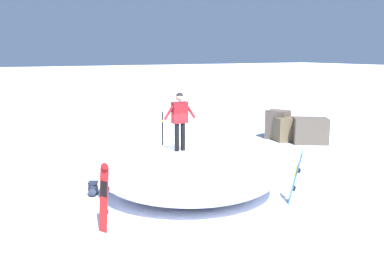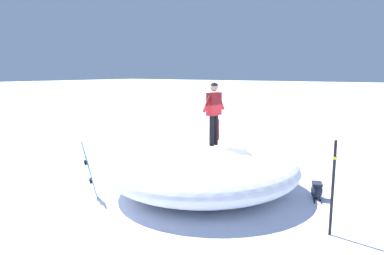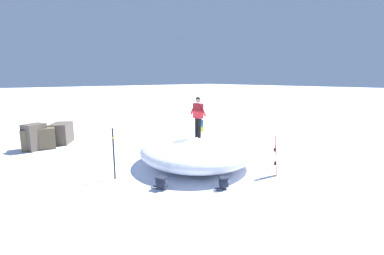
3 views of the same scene
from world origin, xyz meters
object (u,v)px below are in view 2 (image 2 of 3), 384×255
object	(u,v)px
snowboard_primary_upright	(89,168)
snowboard_secondary_upright	(216,139)
snowboarder_standing	(214,107)
backpack_near	(277,168)
backpack_far	(317,190)
trail_marker_pole	(333,186)

from	to	relation	value
snowboard_primary_upright	snowboard_secondary_upright	distance (m)	5.42
snowboarder_standing	backpack_near	xyz separation A→B (m)	(2.46, -1.00, -2.19)
snowboard_primary_upright	backpack_far	size ratio (longest dim) A/B	2.32
backpack_near	snowboarder_standing	bearing A→B (deg)	158.00
backpack_far	trail_marker_pole	xyz separation A→B (m)	(-2.03, -0.81, 0.83)
backpack_near	backpack_far	size ratio (longest dim) A/B	0.78
snowboarder_standing	trail_marker_pole	distance (m)	3.89
snowboard_primary_upright	backpack_near	world-z (taller)	snowboard_primary_upright
snowboard_secondary_upright	backpack_near	size ratio (longest dim) A/B	3.15
backpack_far	trail_marker_pole	world-z (taller)	trail_marker_pole
backpack_far	trail_marker_pole	distance (m)	2.34
trail_marker_pole	snowboard_primary_upright	bearing A→B (deg)	103.32
backpack_near	snowboard_primary_upright	bearing A→B (deg)	144.71
snowboarder_standing	backpack_far	distance (m)	3.60
snowboarder_standing	snowboard_primary_upright	world-z (taller)	snowboarder_standing
snowboarder_standing	snowboard_primary_upright	distance (m)	3.83
backpack_near	trail_marker_pole	world-z (taller)	trail_marker_pole
backpack_near	backpack_far	bearing A→B (deg)	-131.02
snowboard_primary_upright	backpack_far	world-z (taller)	snowboard_primary_upright
snowboard_secondary_upright	backpack_near	world-z (taller)	snowboard_secondary_upright
snowboard_primary_upright	snowboard_secondary_upright	xyz separation A→B (m)	(5.35, -0.86, 0.05)
snowboard_secondary_upright	snowboarder_standing	bearing A→B (deg)	-150.82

